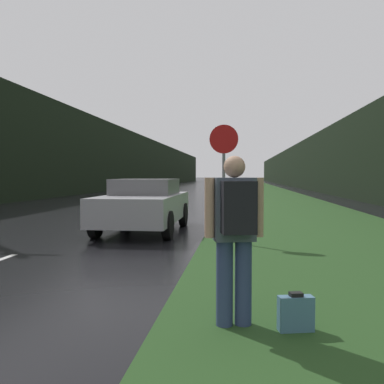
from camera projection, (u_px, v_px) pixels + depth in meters
grass_verge at (261, 191)px, 39.88m from camera, size 6.00×240.00×0.02m
lane_stripe_c at (106, 222)px, 13.46m from camera, size 0.12×3.00×0.01m
lane_stripe_d at (151, 206)px, 20.41m from camera, size 0.12×3.00×0.01m
treeline_far_side at (129, 161)px, 51.52m from camera, size 2.00×140.00×6.90m
treeline_near_side at (307, 165)px, 48.99m from camera, size 2.00×140.00×5.54m
stop_sign at (224, 170)px, 9.44m from camera, size 0.67×0.07×2.74m
hitchhiker_with_backpack at (235, 230)px, 4.11m from camera, size 0.60×0.48×1.76m
suitcase at (296, 314)px, 4.02m from camera, size 0.37×0.20×0.41m
car_passing_near at (144, 204)px, 11.33m from camera, size 2.03×4.39×1.46m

